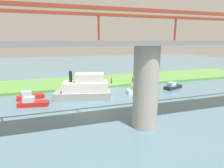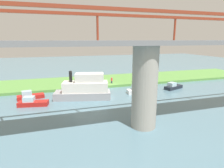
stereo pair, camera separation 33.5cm
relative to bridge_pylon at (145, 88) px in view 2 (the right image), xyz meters
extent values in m
plane|color=slate|center=(-1.19, -18.25, -4.57)|extent=(160.00, 160.00, 0.00)
cube|color=#5B9342|center=(-1.19, -24.25, -4.32)|extent=(80.00, 12.00, 0.50)
cylinder|color=#9E998E|center=(0.00, 0.00, 0.00)|extent=(2.78, 2.78, 9.15)
cube|color=slate|center=(0.00, 0.00, 4.82)|extent=(65.96, 4.00, 0.50)
cube|color=maroon|center=(0.00, -2.00, 7.67)|extent=(65.96, 0.30, 0.30)
cube|color=maroon|center=(0.00, 2.00, 7.67)|extent=(65.96, 0.30, 0.30)
cylinder|color=maroon|center=(-4.71, -2.00, 6.37)|extent=(0.24, 0.24, 2.60)
cylinder|color=maroon|center=(4.71, -2.00, 6.37)|extent=(0.24, 0.24, 2.60)
cylinder|color=#2D334C|center=(-2.47, -20.04, -3.80)|extent=(0.29, 0.29, 0.55)
cylinder|color=red|center=(-2.47, -20.04, -3.22)|extent=(0.41, 0.41, 0.60)
sphere|color=tan|center=(-2.47, -20.04, -2.80)|extent=(0.24, 0.24, 0.24)
cylinder|color=brown|center=(-7.41, -19.90, -3.58)|extent=(0.20, 0.20, 0.98)
cube|color=#99999E|center=(4.98, -12.65, -3.96)|extent=(9.71, 5.17, 1.23)
cube|color=white|center=(4.48, -12.53, -2.52)|extent=(7.84, 4.43, 1.64)
cube|color=white|center=(3.78, -12.36, -0.98)|extent=(5.04, 3.36, 1.44)
cylinder|color=black|center=(6.77, -13.09, -0.77)|extent=(0.51, 0.51, 1.85)
cube|color=#D84C2D|center=(7.37, -13.23, -2.88)|extent=(2.03, 2.18, 0.92)
cube|color=#1E232D|center=(-13.53, -13.56, -4.25)|extent=(4.44, 2.82, 0.65)
cube|color=silver|center=(-13.00, -13.37, -3.55)|extent=(1.82, 1.63, 0.74)
cube|color=white|center=(-5.65, -12.76, -4.21)|extent=(4.81, 2.13, 0.73)
cube|color=silver|center=(-5.03, -12.82, -3.43)|extent=(1.81, 1.49, 0.83)
cube|color=red|center=(13.35, -15.18, -4.24)|extent=(4.45, 2.25, 0.66)
cube|color=silver|center=(13.91, -15.08, -3.54)|extent=(1.72, 1.46, 0.75)
cube|color=red|center=(12.63, -11.31, -4.24)|extent=(4.52, 2.27, 0.67)
cube|color=silver|center=(13.20, -11.41, -3.52)|extent=(1.74, 1.48, 0.77)
camera|label=1|loc=(9.78, 18.07, 5.15)|focal=30.47mm
camera|label=2|loc=(9.46, 18.17, 5.15)|focal=30.47mm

